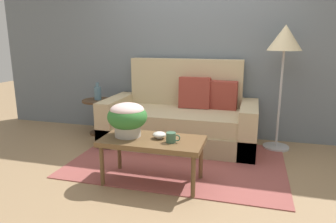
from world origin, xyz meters
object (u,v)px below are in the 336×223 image
(coffee_table, at_px, (152,144))
(potted_plant, at_px, (127,117))
(side_table, at_px, (99,110))
(floor_lamp, at_px, (284,46))
(coffee_mug, at_px, (171,137))
(couch, at_px, (181,119))
(table_vase, at_px, (98,93))
(snack_bowl, at_px, (159,135))

(coffee_table, height_order, potted_plant, potted_plant)
(side_table, bearing_deg, floor_lamp, 1.04)
(side_table, distance_m, potted_plant, 1.68)
(side_table, height_order, coffee_mug, coffee_mug)
(couch, relative_size, coffee_mug, 14.65)
(couch, distance_m, potted_plant, 1.29)
(couch, height_order, table_vase, couch)
(table_vase, bearing_deg, potted_plant, -51.86)
(coffee_table, height_order, floor_lamp, floor_lamp)
(coffee_mug, relative_size, snack_bowl, 1.05)
(coffee_mug, bearing_deg, side_table, 137.45)
(coffee_table, height_order, snack_bowl, snack_bowl)
(couch, bearing_deg, coffee_table, -90.01)
(couch, distance_m, table_vase, 1.32)
(couch, xyz_separation_m, potted_plant, (-0.27, -1.22, 0.32))
(floor_lamp, bearing_deg, potted_plant, -138.50)
(snack_bowl, height_order, table_vase, table_vase)
(potted_plant, bearing_deg, floor_lamp, 41.50)
(floor_lamp, xyz_separation_m, potted_plant, (-1.52, -1.34, -0.67))
(couch, bearing_deg, potted_plant, -102.27)
(coffee_mug, bearing_deg, coffee_table, 167.06)
(coffee_mug, distance_m, table_vase, 2.02)
(table_vase, bearing_deg, side_table, 119.98)
(couch, height_order, potted_plant, couch)
(couch, height_order, floor_lamp, floor_lamp)
(floor_lamp, height_order, coffee_mug, floor_lamp)
(coffee_mug, relative_size, table_vase, 0.54)
(potted_plant, bearing_deg, table_vase, 128.14)
(potted_plant, height_order, table_vase, potted_plant)
(snack_bowl, xyz_separation_m, table_vase, (-1.34, 1.28, 0.13))
(potted_plant, relative_size, coffee_mug, 2.88)
(table_vase, bearing_deg, floor_lamp, 1.12)
(floor_lamp, bearing_deg, couch, -174.39)
(floor_lamp, height_order, table_vase, floor_lamp)
(side_table, height_order, snack_bowl, snack_bowl)
(floor_lamp, bearing_deg, snack_bowl, -131.79)
(coffee_table, xyz_separation_m, table_vase, (-1.28, 1.32, 0.22))
(floor_lamp, relative_size, table_vase, 6.14)
(side_table, height_order, potted_plant, potted_plant)
(couch, relative_size, snack_bowl, 15.33)
(side_table, distance_m, table_vase, 0.26)
(side_table, bearing_deg, potted_plant, -51.88)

